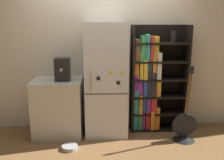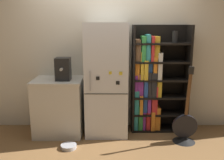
# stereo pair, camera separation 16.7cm
# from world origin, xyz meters

# --- Properties ---
(ground_plane) EXTENTS (16.00, 16.00, 0.00)m
(ground_plane) POSITION_xyz_m (0.00, 0.00, 0.00)
(ground_plane) COLOR olive
(wall_back) EXTENTS (8.00, 0.05, 2.60)m
(wall_back) POSITION_xyz_m (0.00, 0.47, 1.30)
(wall_back) COLOR beige
(wall_back) RESTS_ON ground_plane
(refrigerator) EXTENTS (0.66, 0.61, 1.77)m
(refrigerator) POSITION_xyz_m (-0.00, 0.16, 0.89)
(refrigerator) COLOR silver
(refrigerator) RESTS_ON ground_plane
(bookshelf) EXTENTS (0.91, 0.34, 1.74)m
(bookshelf) POSITION_xyz_m (0.75, 0.30, 0.80)
(bookshelf) COLOR black
(bookshelf) RESTS_ON ground_plane
(kitchen_counter) EXTENTS (0.77, 0.64, 0.90)m
(kitchen_counter) POSITION_xyz_m (-0.77, 0.14, 0.45)
(kitchen_counter) COLOR beige
(kitchen_counter) RESTS_ON ground_plane
(espresso_machine) EXTENTS (0.22, 0.28, 0.35)m
(espresso_machine) POSITION_xyz_m (-0.66, 0.08, 1.08)
(espresso_machine) COLOR black
(espresso_machine) RESTS_ON kitchen_counter
(guitar) EXTENTS (0.38, 0.34, 1.18)m
(guitar) POSITION_xyz_m (1.18, -0.19, 0.17)
(guitar) COLOR black
(guitar) RESTS_ON ground_plane
(pet_bowl) EXTENTS (0.23, 0.23, 0.06)m
(pet_bowl) POSITION_xyz_m (-0.54, -0.40, 0.03)
(pet_bowl) COLOR #B7B7BC
(pet_bowl) RESTS_ON ground_plane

